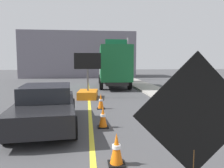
{
  "coord_description": "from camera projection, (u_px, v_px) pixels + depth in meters",
  "views": [
    {
      "loc": [
        -0.11,
        0.0,
        2.2
      ],
      "look_at": [
        0.51,
        5.38,
        1.64
      ],
      "focal_mm": 35.13,
      "sensor_mm": 36.0,
      "label": 1
    }
  ],
  "objects": [
    {
      "name": "traffic_cone_far_lane",
      "position": [
        101.0,
        101.0,
        10.18
      ],
      "size": [
        0.36,
        0.36,
        0.73
      ],
      "color": "black",
      "rests_on": "ground"
    },
    {
      "name": "arrow_board_trailer",
      "position": [
        88.0,
        90.0,
        13.17
      ],
      "size": [
        1.6,
        1.9,
        2.7
      ],
      "color": "orange",
      "rests_on": "ground"
    },
    {
      "name": "lane_center_stripe",
      "position": [
        92.0,
        140.0,
        6.16
      ],
      "size": [
        0.14,
        36.0,
        0.01
      ],
      "primitive_type": "cube",
      "color": "yellow",
      "rests_on": "ground"
    },
    {
      "name": "roadwork_sign",
      "position": [
        195.0,
        118.0,
        2.83
      ],
      "size": [
        1.63,
        0.08,
        2.33
      ],
      "color": "#593819",
      "rests_on": "ground"
    },
    {
      "name": "highway_guide_sign",
      "position": [
        121.0,
        51.0,
        25.98
      ],
      "size": [
        2.79,
        0.25,
        5.0
      ],
      "color": "gray",
      "rests_on": "ground"
    },
    {
      "name": "far_building_block",
      "position": [
        79.0,
        55.0,
        31.96
      ],
      "size": [
        15.44,
        6.85,
        6.22
      ],
      "primitive_type": "cube",
      "color": "slate",
      "rests_on": "ground"
    },
    {
      "name": "traffic_cone_near_sign",
      "position": [
        117.0,
        149.0,
        4.66
      ],
      "size": [
        0.36,
        0.36,
        0.69
      ],
      "color": "black",
      "rests_on": "ground"
    },
    {
      "name": "box_truck",
      "position": [
        113.0,
        66.0,
        19.08
      ],
      "size": [
        2.78,
        7.96,
        3.42
      ],
      "color": "black",
      "rests_on": "ground"
    },
    {
      "name": "traffic_cone_mid_lane",
      "position": [
        103.0,
        117.0,
        7.3
      ],
      "size": [
        0.36,
        0.36,
        0.72
      ],
      "color": "black",
      "rests_on": "ground"
    },
    {
      "name": "pickup_car",
      "position": [
        46.0,
        105.0,
        7.5
      ],
      "size": [
        2.27,
        4.7,
        1.38
      ],
      "color": "black",
      "rests_on": "ground"
    }
  ]
}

